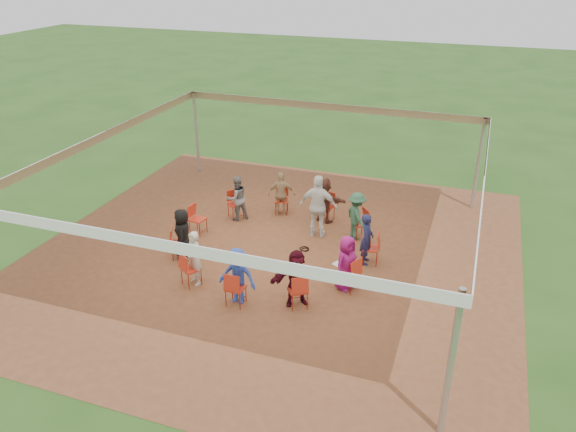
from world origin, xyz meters
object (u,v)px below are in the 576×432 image
(person_seated_8, at_px, (237,276))
(laptop, at_px, (341,262))
(chair_4, at_px, (282,200))
(chair_7, at_px, (179,243))
(person_seated_7, at_px, (194,258))
(chair_2, at_px, (360,224))
(standing_person, at_px, (318,207))
(cable_coil, at_px, (305,249))
(chair_9, at_px, (236,288))
(chair_3, at_px, (326,207))
(chair_1, at_px, (371,248))
(chair_5, at_px, (236,205))
(chair_0, at_px, (350,274))
(person_seated_1, at_px, (367,239))
(person_seated_6, at_px, (183,234))
(chair_6, at_px, (198,219))
(person_seated_9, at_px, (297,278))
(chair_8, at_px, (191,269))
(person_seated_3, at_px, (325,200))
(person_seated_0, at_px, (346,263))
(person_seated_5, at_px, (237,198))
(person_seated_2, at_px, (357,216))
(person_seated_4, at_px, (281,194))
(chair_10, at_px, (298,290))

(person_seated_8, bearing_deg, laptop, 35.65)
(chair_4, height_order, chair_7, same)
(person_seated_7, bearing_deg, chair_2, 81.63)
(standing_person, height_order, cable_coil, standing_person)
(chair_9, distance_m, cable_coil, 3.20)
(chair_3, relative_size, person_seated_7, 0.63)
(cable_coil, bearing_deg, chair_1, -3.27)
(chair_5, bearing_deg, chair_9, 65.45)
(person_seated_7, xyz_separation_m, person_seated_8, (1.35, -0.40, 0.00))
(chair_0, relative_size, chair_2, 1.00)
(person_seated_1, bearing_deg, person_seated_6, 98.18)
(chair_6, distance_m, standing_person, 3.59)
(chair_3, distance_m, laptop, 3.76)
(chair_4, distance_m, person_seated_1, 3.88)
(chair_4, height_order, person_seated_9, person_seated_9)
(chair_8, height_order, person_seated_3, person_seated_3)
(person_seated_3, bearing_deg, chair_3, -90.00)
(chair_9, height_order, person_seated_8, person_seated_8)
(person_seated_9, bearing_deg, laptop, 22.75)
(person_seated_3, bearing_deg, chair_8, 81.63)
(chair_2, distance_m, person_seated_0, 2.78)
(person_seated_1, distance_m, standing_person, 1.98)
(person_seated_0, xyz_separation_m, laptop, (-0.14, 0.07, -0.05))
(person_seated_5, bearing_deg, standing_person, 125.84)
(chair_4, distance_m, person_seated_5, 1.47)
(person_seated_2, relative_size, standing_person, 0.75)
(chair_8, relative_size, person_seated_8, 0.63)
(person_seated_6, bearing_deg, chair_3, 115.16)
(chair_1, relative_size, person_seated_1, 0.63)
(person_seated_5, bearing_deg, person_seated_1, 114.55)
(person_seated_8, bearing_deg, person_seated_4, 98.18)
(chair_7, xyz_separation_m, standing_person, (3.20, 2.47, 0.51))
(chair_1, relative_size, chair_6, 1.00)
(chair_0, relative_size, standing_person, 0.47)
(chair_1, xyz_separation_m, person_seated_1, (-0.12, -0.02, 0.27))
(chair_1, bearing_deg, chair_0, 163.64)
(chair_5, xyz_separation_m, person_seated_3, (2.69, 0.67, 0.27))
(person_seated_7, relative_size, laptop, 3.44)
(chair_3, relative_size, person_seated_2, 0.63)
(chair_4, bearing_deg, chair_7, 49.09)
(chair_1, distance_m, person_seated_2, 1.47)
(chair_8, height_order, person_seated_4, person_seated_4)
(chair_10, xyz_separation_m, person_seated_9, (-0.06, 0.10, 0.27))
(chair_2, xyz_separation_m, person_seated_9, (-0.64, -3.82, 0.27))
(chair_7, relative_size, person_seated_4, 0.63)
(chair_6, relative_size, person_seated_3, 0.63)
(chair_3, xyz_separation_m, cable_coil, (-0.04, -2.04, -0.43))
(person_seated_2, distance_m, person_seated_8, 4.55)
(chair_2, relative_size, chair_9, 1.00)
(chair_3, distance_m, person_seated_4, 1.47)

